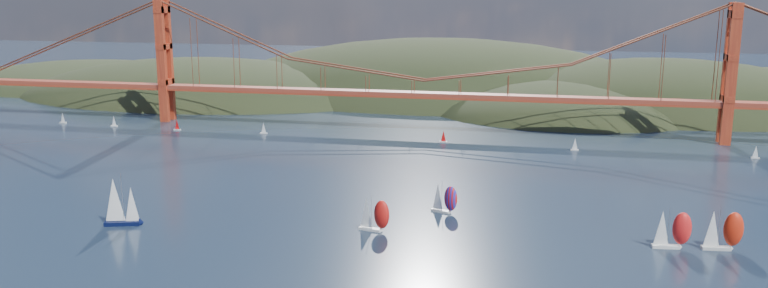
% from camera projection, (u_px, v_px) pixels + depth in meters
% --- Properties ---
extents(headlands, '(725.00, 225.00, 96.00)m').
position_uv_depth(headlands, '(534.00, 123.00, 408.66)').
color(headlands, black).
rests_on(headlands, ground).
extents(bridge, '(552.00, 12.00, 55.00)m').
position_uv_depth(bridge, '(421.00, 56.00, 315.07)').
color(bridge, '#963723').
rests_on(bridge, ground).
extents(sloop_navy, '(9.53, 6.67, 14.09)m').
position_uv_depth(sloop_navy, '(119.00, 202.00, 194.83)').
color(sloop_navy, black).
rests_on(sloop_navy, ground).
extents(racer_0, '(8.50, 4.56, 9.54)m').
position_uv_depth(racer_0, '(374.00, 214.00, 190.58)').
color(racer_0, white).
rests_on(racer_0, ground).
extents(racer_1, '(9.05, 4.04, 10.26)m').
position_uv_depth(racer_1, '(671.00, 229.00, 177.99)').
color(racer_1, white).
rests_on(racer_1, ground).
extents(racer_2, '(9.42, 4.29, 10.66)m').
position_uv_depth(racer_2, '(722.00, 230.00, 176.89)').
color(racer_2, silver).
rests_on(racer_2, ground).
extents(racer_rwb, '(7.99, 5.22, 8.93)m').
position_uv_depth(racer_rwb, '(444.00, 198.00, 205.90)').
color(racer_rwb, silver).
rests_on(racer_rwb, ground).
extents(distant_boat_0, '(3.00, 2.00, 4.70)m').
position_uv_depth(distant_boat_0, '(63.00, 118.00, 339.00)').
color(distant_boat_0, silver).
rests_on(distant_boat_0, ground).
extents(distant_boat_1, '(3.00, 2.00, 4.70)m').
position_uv_depth(distant_boat_1, '(114.00, 121.00, 331.05)').
color(distant_boat_1, silver).
rests_on(distant_boat_1, ground).
extents(distant_boat_2, '(3.00, 2.00, 4.70)m').
position_uv_depth(distant_boat_2, '(177.00, 125.00, 322.52)').
color(distant_boat_2, silver).
rests_on(distant_boat_2, ground).
extents(distant_boat_3, '(3.00, 2.00, 4.70)m').
position_uv_depth(distant_boat_3, '(264.00, 128.00, 314.90)').
color(distant_boat_3, silver).
rests_on(distant_boat_3, ground).
extents(distant_boat_4, '(3.00, 2.00, 4.70)m').
position_uv_depth(distant_boat_4, '(756.00, 152.00, 270.12)').
color(distant_boat_4, silver).
rests_on(distant_boat_4, ground).
extents(distant_boat_8, '(3.00, 2.00, 4.70)m').
position_uv_depth(distant_boat_8, '(575.00, 144.00, 283.37)').
color(distant_boat_8, silver).
rests_on(distant_boat_8, ground).
extents(distant_boat_9, '(3.00, 2.00, 4.70)m').
position_uv_depth(distant_boat_9, '(443.00, 136.00, 297.77)').
color(distant_boat_9, silver).
rests_on(distant_boat_9, ground).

